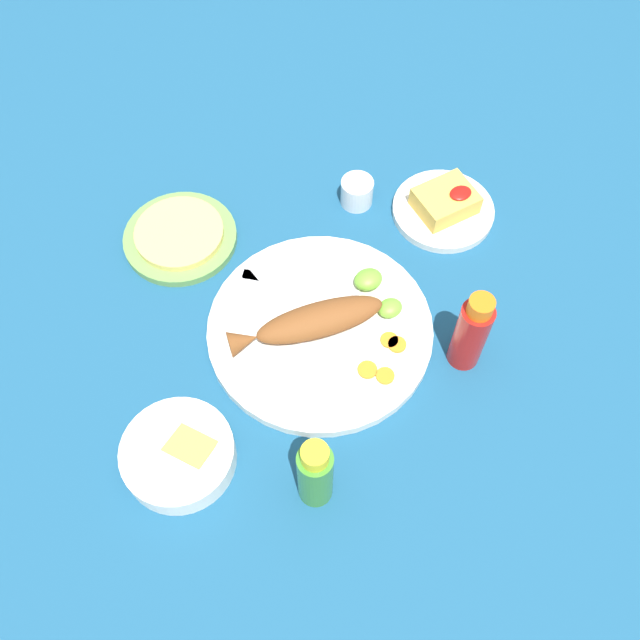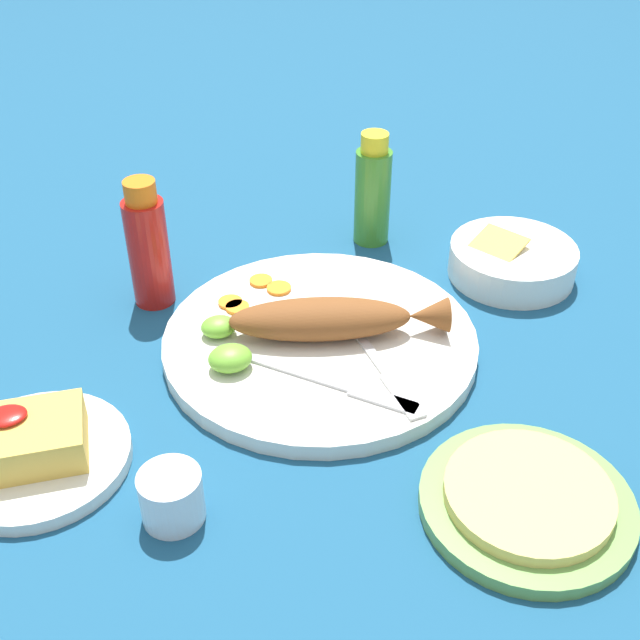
# 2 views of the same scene
# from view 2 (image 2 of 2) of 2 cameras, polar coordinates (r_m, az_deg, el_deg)

# --- Properties ---
(ground_plane) EXTENTS (4.00, 4.00, 0.00)m
(ground_plane) POSITION_cam_2_polar(r_m,az_deg,el_deg) (0.88, 0.00, -2.00)
(ground_plane) COLOR navy
(main_plate) EXTENTS (0.34, 0.34, 0.02)m
(main_plate) POSITION_cam_2_polar(r_m,az_deg,el_deg) (0.87, 0.00, -1.54)
(main_plate) COLOR silver
(main_plate) RESTS_ON ground_plane
(fried_fish) EXTENTS (0.24, 0.09, 0.04)m
(fried_fish) POSITION_cam_2_polar(r_m,az_deg,el_deg) (0.86, 0.92, 0.10)
(fried_fish) COLOR brown
(fried_fish) RESTS_ON main_plate
(fork_near) EXTENTS (0.04, 0.19, 0.00)m
(fork_near) POSITION_cam_2_polar(r_m,az_deg,el_deg) (0.82, 4.50, -3.48)
(fork_near) COLOR silver
(fork_near) RESTS_ON main_plate
(fork_far) EXTENTS (0.15, 0.13, 0.00)m
(fork_far) POSITION_cam_2_polar(r_m,az_deg,el_deg) (0.80, 1.59, -4.75)
(fork_far) COLOR silver
(fork_far) RESTS_ON main_plate
(carrot_slice_near) EXTENTS (0.03, 0.03, 0.00)m
(carrot_slice_near) POSITION_cam_2_polar(r_m,az_deg,el_deg) (0.96, -4.22, 2.79)
(carrot_slice_near) COLOR orange
(carrot_slice_near) RESTS_ON main_plate
(carrot_slice_mid) EXTENTS (0.03, 0.03, 0.00)m
(carrot_slice_mid) POSITION_cam_2_polar(r_m,az_deg,el_deg) (0.94, -2.94, 2.27)
(carrot_slice_mid) COLOR orange
(carrot_slice_mid) RESTS_ON main_plate
(carrot_slice_far) EXTENTS (0.03, 0.03, 0.00)m
(carrot_slice_far) POSITION_cam_2_polar(r_m,az_deg,el_deg) (0.91, -5.89, 0.90)
(carrot_slice_far) COLOR orange
(carrot_slice_far) RESTS_ON main_plate
(carrot_slice_extra) EXTENTS (0.03, 0.03, 0.00)m
(carrot_slice_extra) POSITION_cam_2_polar(r_m,az_deg,el_deg) (0.92, -6.40, 1.26)
(carrot_slice_extra) COLOR orange
(carrot_slice_extra) RESTS_ON main_plate
(lime_wedge_main) EXTENTS (0.04, 0.03, 0.02)m
(lime_wedge_main) POSITION_cam_2_polar(r_m,az_deg,el_deg) (0.87, -7.22, -0.47)
(lime_wedge_main) COLOR #6BB233
(lime_wedge_main) RESTS_ON main_plate
(lime_wedge_side) EXTENTS (0.05, 0.04, 0.02)m
(lime_wedge_side) POSITION_cam_2_polar(r_m,az_deg,el_deg) (0.82, -6.41, -2.72)
(lime_wedge_side) COLOR #6BB233
(lime_wedge_side) RESTS_ON main_plate
(hot_sauce_bottle_red) EXTENTS (0.05, 0.05, 0.16)m
(hot_sauce_bottle_red) POSITION_cam_2_polar(r_m,az_deg,el_deg) (0.94, -12.13, 5.09)
(hot_sauce_bottle_red) COLOR #B21914
(hot_sauce_bottle_red) RESTS_ON ground_plane
(hot_sauce_bottle_green) EXTENTS (0.05, 0.05, 0.15)m
(hot_sauce_bottle_green) POSITION_cam_2_polar(r_m,az_deg,el_deg) (1.04, 3.76, 9.07)
(hot_sauce_bottle_green) COLOR #3D8428
(hot_sauce_bottle_green) RESTS_ON ground_plane
(salt_cup) EXTENTS (0.05, 0.05, 0.05)m
(salt_cup) POSITION_cam_2_polar(r_m,az_deg,el_deg) (0.70, -10.48, -12.42)
(salt_cup) COLOR silver
(salt_cup) RESTS_ON ground_plane
(side_plate_fries) EXTENTS (0.17, 0.17, 0.01)m
(side_plate_fries) POSITION_cam_2_polar(r_m,az_deg,el_deg) (0.79, -19.43, -9.23)
(side_plate_fries) COLOR silver
(side_plate_fries) RESTS_ON ground_plane
(fries_pile) EXTENTS (0.09, 0.08, 0.04)m
(fries_pile) POSITION_cam_2_polar(r_m,az_deg,el_deg) (0.77, -19.85, -7.87)
(fries_pile) COLOR gold
(fries_pile) RESTS_ON side_plate_fries
(guacamole_bowl) EXTENTS (0.15, 0.15, 0.05)m
(guacamole_bowl) POSITION_cam_2_polar(r_m,az_deg,el_deg) (1.02, 13.51, 4.23)
(guacamole_bowl) COLOR white
(guacamole_bowl) RESTS_ON ground_plane
(tortilla_plate) EXTENTS (0.19, 0.19, 0.01)m
(tortilla_plate) POSITION_cam_2_polar(r_m,az_deg,el_deg) (0.73, 14.46, -12.54)
(tortilla_plate) COLOR #6B9E4C
(tortilla_plate) RESTS_ON ground_plane
(tortilla_stack) EXTENTS (0.14, 0.14, 0.01)m
(tortilla_stack) POSITION_cam_2_polar(r_m,az_deg,el_deg) (0.72, 14.61, -11.85)
(tortilla_stack) COLOR #E0C666
(tortilla_stack) RESTS_ON tortilla_plate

